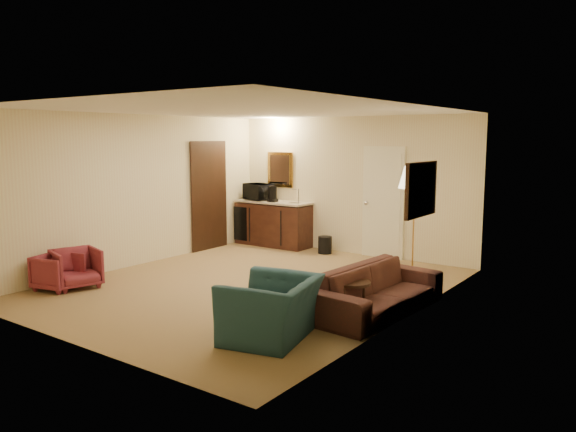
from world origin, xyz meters
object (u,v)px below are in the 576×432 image
(teal_armchair, at_px, (271,299))
(sofa, at_px, (379,282))
(coffee_maker, at_px, (273,194))
(rose_chair_far, at_px, (76,266))
(waste_bin, at_px, (325,245))
(rose_chair_near, at_px, (58,270))
(floor_lamp, at_px, (413,226))
(wetbar_cabinet, at_px, (273,223))
(coffee_table, at_px, (340,297))
(microwave, at_px, (258,190))

(teal_armchair, bearing_deg, sofa, 147.39)
(sofa, relative_size, coffee_maker, 6.43)
(teal_armchair, bearing_deg, coffee_maker, -156.52)
(rose_chair_far, xyz_separation_m, waste_bin, (1.68, 4.25, -0.16))
(rose_chair_near, distance_m, coffee_maker, 4.54)
(sofa, xyz_separation_m, rose_chair_far, (-4.18, -1.50, -0.08))
(floor_lamp, bearing_deg, teal_armchair, -96.46)
(sofa, xyz_separation_m, waste_bin, (-2.50, 2.75, -0.23))
(wetbar_cabinet, distance_m, coffee_table, 4.69)
(rose_chair_far, bearing_deg, microwave, 17.03)
(wetbar_cabinet, height_order, waste_bin, wetbar_cabinet)
(rose_chair_far, bearing_deg, floor_lamp, -36.30)
(coffee_maker, bearing_deg, rose_chair_far, -108.30)
(rose_chair_near, height_order, coffee_maker, coffee_maker)
(sofa, distance_m, coffee_maker, 4.66)
(coffee_table, bearing_deg, teal_armchair, -98.77)
(coffee_maker, bearing_deg, coffee_table, -54.34)
(teal_armchair, height_order, coffee_maker, coffee_maker)
(wetbar_cabinet, xyz_separation_m, coffee_table, (3.45, -3.17, -0.23))
(microwave, xyz_separation_m, coffee_maker, (0.47, -0.12, -0.05))
(rose_chair_near, distance_m, coffee_table, 4.18)
(wetbar_cabinet, relative_size, coffee_maker, 5.17)
(rose_chair_far, relative_size, coffee_table, 0.81)
(wetbar_cabinet, height_order, rose_chair_near, wetbar_cabinet)
(teal_armchair, height_order, microwave, microwave)
(wetbar_cabinet, xyz_separation_m, sofa, (3.80, -2.82, -0.06))
(sofa, bearing_deg, waste_bin, 46.81)
(coffee_maker, bearing_deg, sofa, -48.15)
(sofa, xyz_separation_m, floor_lamp, (-0.19, 1.50, 0.50))
(waste_bin, bearing_deg, floor_lamp, -28.39)
(microwave, bearing_deg, floor_lamp, -2.41)
(sofa, relative_size, microwave, 3.37)
(floor_lamp, height_order, waste_bin, floor_lamp)
(coffee_table, bearing_deg, rose_chair_far, -163.27)
(floor_lamp, bearing_deg, waste_bin, 151.61)
(floor_lamp, xyz_separation_m, waste_bin, (-2.31, 1.25, -0.74))
(sofa, xyz_separation_m, rose_chair_near, (-4.30, -1.73, -0.11))
(teal_armchair, bearing_deg, microwave, -153.45)
(sofa, relative_size, teal_armchair, 1.96)
(sofa, distance_m, rose_chair_far, 4.44)
(coffee_maker, bearing_deg, microwave, 153.40)
(rose_chair_far, distance_m, coffee_table, 4.00)
(rose_chair_far, distance_m, coffee_maker, 4.30)
(coffee_table, xyz_separation_m, microwave, (-3.85, 3.18, 0.90))
(rose_chair_far, distance_m, waste_bin, 4.57)
(teal_armchair, bearing_deg, floor_lamp, 160.05)
(teal_armchair, bearing_deg, rose_chair_far, -104.00)
(rose_chair_near, xyz_separation_m, coffee_maker, (0.57, 4.43, 0.79))
(wetbar_cabinet, distance_m, sofa, 4.73)
(rose_chair_far, bearing_deg, rose_chair_near, 168.43)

